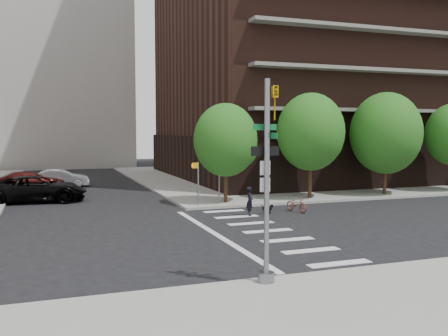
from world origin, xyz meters
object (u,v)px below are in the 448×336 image
at_px(parked_car_silver, 61,178).
at_px(scooter, 296,204).
at_px(parked_car_maroon, 31,181).
at_px(parked_car_black, 37,189).
at_px(dog_walker, 250,201).
at_px(traffic_signal, 267,197).

bearing_deg(parked_car_silver, scooter, -142.59).
relative_size(parked_car_maroon, scooter, 3.06).
xyz_separation_m(parked_car_maroon, parked_car_silver, (2.24, 1.75, -0.01)).
bearing_deg(parked_car_black, parked_car_silver, -6.32).
relative_size(parked_car_black, dog_walker, 3.90).
distance_m(parked_car_maroon, parked_car_silver, 2.85).
bearing_deg(parked_car_black, traffic_signal, -157.12).
relative_size(traffic_signal, parked_car_silver, 1.33).
xyz_separation_m(parked_car_black, scooter, (14.01, -9.09, -0.41)).
distance_m(traffic_signal, scooter, 14.12).
height_order(traffic_signal, parked_car_silver, traffic_signal).
height_order(parked_car_silver, dog_walker, dog_walker).
relative_size(parked_car_black, scooter, 3.64).
bearing_deg(scooter, dog_walker, 173.85).
bearing_deg(parked_car_silver, parked_car_maroon, 130.16).
height_order(parked_car_maroon, parked_car_silver, parked_car_maroon).
bearing_deg(dog_walker, traffic_signal, 176.98).
distance_m(traffic_signal, parked_car_maroon, 28.59).
height_order(parked_car_black, scooter, parked_car_black).
xyz_separation_m(parked_car_maroon, scooter, (14.56, -15.69, -0.31)).
bearing_deg(traffic_signal, parked_car_black, 107.76).
bearing_deg(parked_car_silver, dog_walker, -150.11).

